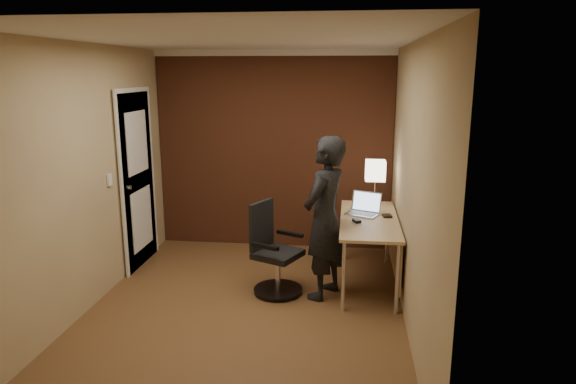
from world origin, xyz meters
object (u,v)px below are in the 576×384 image
Objects in this scene: wallet at (387,216)px; person at (325,218)px; desk at (376,230)px; office_chair at (273,254)px; mouse at (357,221)px; laptop at (364,208)px; desk_lamp at (375,171)px.

person is at bearing -145.31° from wallet.
desk is 0.92× the size of person.
person reaches higher than office_chair.
wallet is 1.28m from office_chair.
office_chair is at bearing 167.97° from mouse.
laptop is at bearing 168.27° from person.
desk_lamp is at bearing 37.77° from office_chair.
desk_lamp reaches higher than mouse.
wallet is 0.12× the size of office_chair.
person reaches higher than wallet.
wallet is at bearing 34.99° from desk.
desk_lamp is at bearing 68.08° from laptop.
wallet is 0.07× the size of person.
desk_lamp is (-0.00, 0.47, 0.55)m from desk.
office_chair is (-1.16, -0.42, -0.33)m from wallet.
laptop is (-0.12, -0.29, -0.35)m from desk_lamp.
desk is 3.71× the size of laptop.
office_chair is at bearing -162.19° from desk.
mouse is 0.91× the size of wallet.
desk_lamp is 1.04m from person.
person is at bearing -121.93° from desk_lamp.
mouse is at bearing -103.91° from laptop.
person is (-0.40, -0.54, 0.02)m from laptop.
laptop is 0.35m from mouse.
mouse is at bearing -143.28° from wallet.
mouse is 0.38m from person.
person is at bearing -2.73° from office_chair.
office_chair is at bearing -67.84° from person.
desk is 13.64× the size of wallet.
desk is 0.72m from desk_lamp.
laptop is 0.25× the size of person.
desk is 0.29m from laptop.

